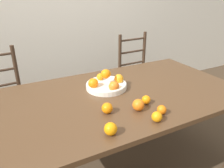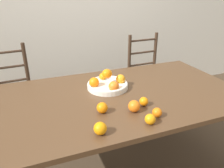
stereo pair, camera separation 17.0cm
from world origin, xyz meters
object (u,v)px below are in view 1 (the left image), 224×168
object	(u,v)px
orange_loose_0	(146,100)
orange_loose_1	(107,108)
fruit_bowl	(107,83)
orange_loose_4	(162,110)
orange_loose_2	(111,129)
chair_left	(4,105)
chair_right	(137,77)
orange_loose_5	(157,117)
orange_loose_3	(138,105)

from	to	relation	value
orange_loose_0	orange_loose_1	size ratio (longest dim) A/B	0.86
fruit_bowl	orange_loose_4	bearing A→B (deg)	-74.92
fruit_bowl	orange_loose_2	world-z (taller)	fruit_bowl
fruit_bowl	chair_left	xyz separation A→B (m)	(-0.79, 0.70, -0.34)
orange_loose_1	chair_right	bearing A→B (deg)	47.82
orange_loose_5	orange_loose_1	bearing A→B (deg)	134.89
chair_right	orange_loose_0	bearing A→B (deg)	-124.09
orange_loose_0	chair_left	distance (m)	1.46
orange_loose_1	orange_loose_5	distance (m)	0.32
orange_loose_4	chair_left	size ratio (longest dim) A/B	0.06
fruit_bowl	orange_loose_5	distance (m)	0.59
orange_loose_1	orange_loose_5	size ratio (longest dim) A/B	1.11
orange_loose_0	orange_loose_5	world-z (taller)	orange_loose_5
orange_loose_2	orange_loose_4	bearing A→B (deg)	6.00
chair_right	chair_left	bearing A→B (deg)	177.37
orange_loose_2	orange_loose_4	world-z (taller)	orange_loose_2
orange_loose_4	chair_left	distance (m)	1.58
orange_loose_1	orange_loose_4	bearing A→B (deg)	-29.34
chair_left	orange_loose_4	bearing A→B (deg)	-58.25
orange_loose_2	orange_loose_3	bearing A→B (deg)	28.24
orange_loose_0	orange_loose_2	bearing A→B (deg)	-152.33
orange_loose_0	chair_right	world-z (taller)	chair_right
orange_loose_2	orange_loose_3	xyz separation A→B (m)	(0.29, 0.15, 0.00)
orange_loose_4	orange_loose_5	distance (m)	0.10
orange_loose_3	orange_loose_5	bearing A→B (deg)	-80.41
orange_loose_3	orange_loose_5	distance (m)	0.17
orange_loose_0	orange_loose_5	size ratio (longest dim) A/B	0.94
orange_loose_2	chair_right	size ratio (longest dim) A/B	0.07
orange_loose_0	orange_loose_3	bearing A→B (deg)	-153.94
orange_loose_2	chair_left	size ratio (longest dim) A/B	0.07
orange_loose_2	orange_loose_5	bearing A→B (deg)	-2.36
fruit_bowl	chair_right	size ratio (longest dim) A/B	0.33
orange_loose_0	orange_loose_2	size ratio (longest dim) A/B	0.84
orange_loose_1	orange_loose_2	bearing A→B (deg)	-111.54
chair_right	orange_loose_1	bearing A→B (deg)	-134.82
orange_loose_2	orange_loose_1	bearing A→B (deg)	68.46
chair_left	fruit_bowl	bearing A→B (deg)	-47.02
chair_right	orange_loose_3	bearing A→B (deg)	-126.71
orange_loose_5	chair_left	bearing A→B (deg)	123.59
orange_loose_3	chair_left	xyz separation A→B (m)	(-0.83, 1.12, -0.34)
orange_loose_0	orange_loose_5	bearing A→B (deg)	-109.15
orange_loose_0	orange_loose_2	distance (m)	0.44
chair_left	chair_right	xyz separation A→B (m)	(1.58, 0.00, 0.00)
orange_loose_3	chair_right	world-z (taller)	chair_right
orange_loose_2	orange_loose_3	distance (m)	0.32
fruit_bowl	orange_loose_3	distance (m)	0.42
orange_loose_3	orange_loose_5	world-z (taller)	orange_loose_3
orange_loose_2	orange_loose_3	size ratio (longest dim) A/B	0.93
orange_loose_5	chair_left	xyz separation A→B (m)	(-0.85, 1.29, -0.33)
orange_loose_5	chair_left	distance (m)	1.58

